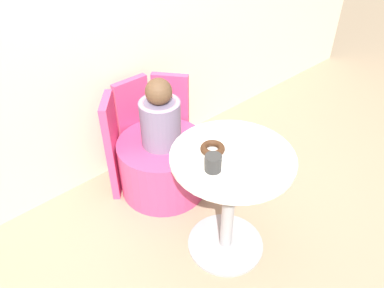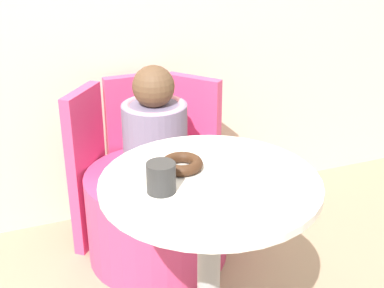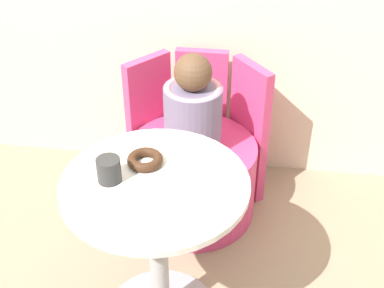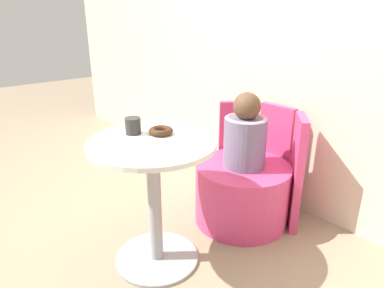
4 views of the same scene
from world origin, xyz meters
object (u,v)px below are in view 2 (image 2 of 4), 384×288
at_px(round_table, 209,247).
at_px(donut, 182,164).
at_px(tub_chair, 158,215).
at_px(cup, 161,178).
at_px(child_figure, 155,130).

relative_size(round_table, donut, 5.63).
distance_m(round_table, tub_chair, 0.74).
bearing_deg(donut, tub_chair, 80.81).
height_order(donut, cup, cup).
height_order(round_table, donut, donut).
bearing_deg(child_figure, tub_chair, 0.00).
xyz_separation_m(round_table, tub_chair, (0.04, 0.68, -0.29)).
distance_m(child_figure, cup, 0.74).
height_order(tub_chair, cup, cup).
relative_size(round_table, child_figure, 1.51).
relative_size(tub_chair, cup, 7.08).
distance_m(tub_chair, child_figure, 0.42).
height_order(child_figure, donut, child_figure).
height_order(round_table, child_figure, child_figure).
xyz_separation_m(child_figure, donut, (-0.09, -0.58, 0.13)).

